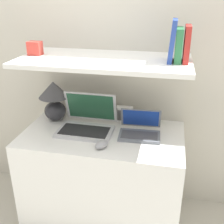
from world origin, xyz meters
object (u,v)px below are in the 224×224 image
book_green (179,45)px  book_blue (172,41)px  shelf_gadget (35,48)px  router_box (124,114)px  table_lamp (54,98)px  laptop_small (140,130)px  book_red (187,44)px  computer_mouse (102,144)px  laptop_large (87,123)px

book_green → book_blue: size_ratio=0.80×
shelf_gadget → router_box: bearing=14.5°
book_green → book_blue: 0.04m
table_lamp → laptop_small: table_lamp is taller
book_red → book_green: size_ratio=1.08×
laptop_small → book_red: size_ratio=1.33×
router_box → book_red: book_red is taller
computer_mouse → book_red: (0.45, 0.25, 0.58)m
book_blue → book_red: bearing=0.0°
book_blue → computer_mouse: bearing=-146.0°
router_box → book_green: book_green is taller
book_green → table_lamp: bearing=174.9°
table_lamp → book_green: (0.84, -0.07, 0.42)m
laptop_large → book_blue: (0.52, 0.04, 0.56)m
table_lamp → book_red: size_ratio=1.40×
book_blue → shelf_gadget: (-0.87, 0.00, -0.08)m
book_blue → shelf_gadget: size_ratio=2.78×
computer_mouse → book_red: 0.77m
laptop_large → book_blue: size_ratio=1.53×
computer_mouse → book_blue: (0.37, 0.25, 0.59)m
router_box → shelf_gadget: size_ratio=1.33×
computer_mouse → book_blue: 0.74m
laptop_small → computer_mouse: size_ratio=2.35×
laptop_large → laptop_small: bearing=-0.4°
computer_mouse → table_lamp: bearing=143.1°
book_red → router_box: bearing=158.7°
computer_mouse → laptop_small: bearing=45.2°
router_box → book_blue: 0.65m
book_blue → book_green: bearing=0.0°
computer_mouse → book_green: (0.41, 0.25, 0.57)m
laptop_large → shelf_gadget: shelf_gadget is taller
laptop_large → book_blue: 0.77m
router_box → book_green: (0.34, -0.15, 0.53)m
computer_mouse → shelf_gadget: 0.76m
shelf_gadget → laptop_large: bearing=-6.1°
book_red → table_lamp: bearing=175.2°
laptop_large → book_red: 0.82m
shelf_gadget → laptop_small: bearing=-3.2°
computer_mouse → shelf_gadget: (-0.50, 0.25, 0.51)m
table_lamp → laptop_large: 0.32m
laptop_large → laptop_small: 0.36m
laptop_large → router_box: (0.23, 0.18, 0.01)m
laptop_large → book_red: book_red is taller
laptop_large → computer_mouse: bearing=-53.6°
table_lamp → shelf_gadget: size_ratio=3.37×
book_red → shelf_gadget: size_ratio=2.41×
laptop_small → book_red: 0.61m
computer_mouse → book_blue: bearing=34.0°
router_box → laptop_large: bearing=-140.9°
table_lamp → computer_mouse: size_ratio=2.47×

